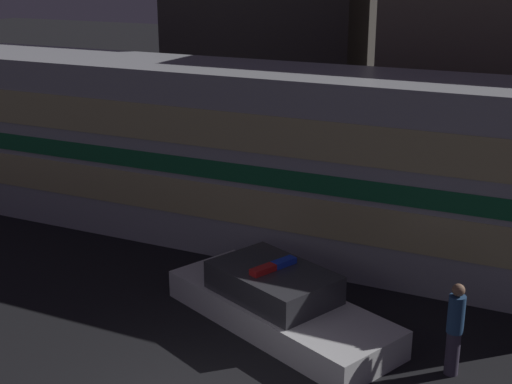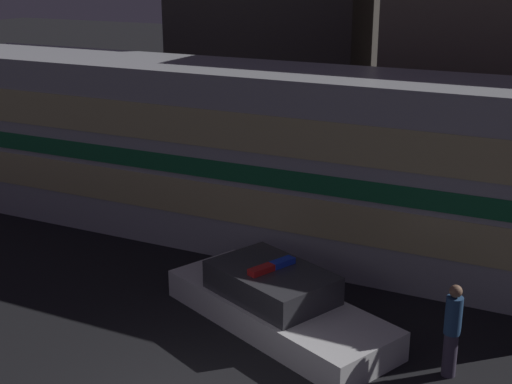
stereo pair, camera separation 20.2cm
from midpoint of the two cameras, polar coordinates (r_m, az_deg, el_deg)
train at (r=17.50m, az=-1.12°, el=3.03°), size 17.25×2.87×4.29m
police_car at (r=13.77m, az=2.06°, el=-8.89°), size 5.17×3.55×1.23m
pedestrian at (r=12.47m, az=15.87°, el=-10.56°), size 0.28×0.28×1.67m
building_left at (r=25.71m, az=2.67°, el=13.42°), size 6.71×5.54×9.22m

